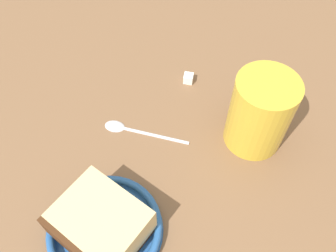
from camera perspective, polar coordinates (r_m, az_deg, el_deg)
name	(u,v)px	position (r cm, az deg, el deg)	size (l,w,h in cm)	color
ground_plane	(153,160)	(48.97, -2.49, -5.66)	(110.18, 110.18, 3.91)	brown
small_plate	(105,229)	(42.47, -10.33, -16.40)	(13.52, 13.52, 1.76)	#26599E
cake_slice	(100,224)	(40.25, -11.09, -15.56)	(10.74, 11.59, 4.70)	#472814
tea_mug	(260,112)	(45.77, 14.95, 2.30)	(9.42, 8.66, 10.92)	gold
teaspoon	(128,128)	(49.41, -6.59, -0.35)	(9.01, 10.35, 0.80)	silver
sugar_cube	(188,78)	(54.84, 3.38, 7.88)	(1.43, 1.43, 1.43)	white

